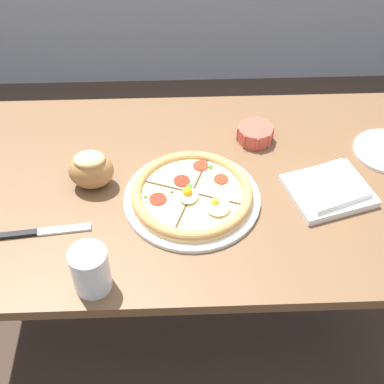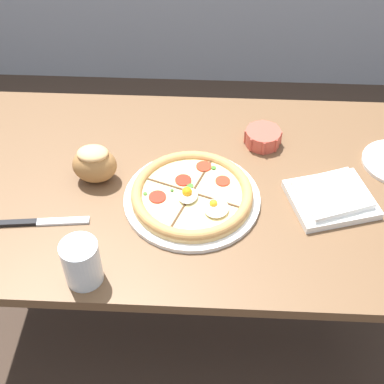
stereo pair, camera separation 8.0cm
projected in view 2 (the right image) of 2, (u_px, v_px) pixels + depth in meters
ground_plane at (177, 332)px, 1.93m from camera, size 12.00×12.00×0.00m
dining_table at (172, 209)px, 1.46m from camera, size 1.45×0.75×0.76m
pizza at (192, 195)px, 1.33m from camera, size 0.34×0.34×0.05m
ramekin_bowl at (263, 137)px, 1.48m from camera, size 0.10×0.10×0.04m
napkin_folded at (331, 198)px, 1.32m from camera, size 0.24×0.22×0.04m
bread_piece_near at (94, 164)px, 1.36m from camera, size 0.11×0.09×0.10m
knife_main at (43, 222)px, 1.28m from camera, size 0.22×0.04×0.01m
water_glass at (82, 264)px, 1.14m from camera, size 0.08×0.08×0.11m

